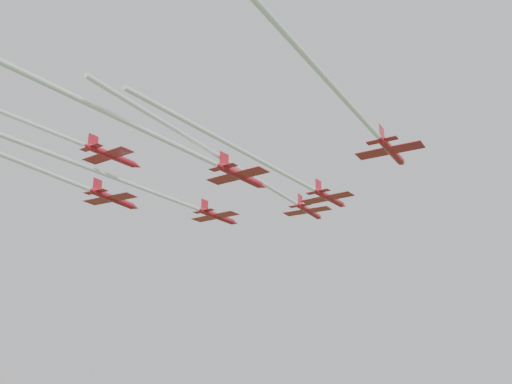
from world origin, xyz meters
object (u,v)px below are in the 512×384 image
Objects in this scene: jet_row3_left at (55,176)px; jet_lead at (268,186)px; jet_row2_left at (149,191)px; jet_row3_right at (350,105)px; jet_row4_left at (35,125)px; jet_row2_right at (293,178)px; jet_row3_mid at (167,141)px.

jet_lead is at bearing 41.32° from jet_row3_left.
jet_row2_left is 1.13× the size of jet_row3_right.
jet_row3_right is 37.12m from jet_row4_left.
jet_row2_left is 1.25× the size of jet_row4_left.
jet_row2_left is 13.42m from jet_row3_left.
jet_row3_right reaches higher than jet_row2_left.
jet_row4_left is at bearing -123.31° from jet_row2_right.
jet_row3_mid is 1.10× the size of jet_row3_right.
jet_row4_left is at bearing -141.00° from jet_row3_mid.
jet_row3_mid is at bearing -91.42° from jet_lead.
jet_row3_left is 15.36m from jet_row4_left.
jet_row3_left is 0.88× the size of jet_row3_mid.
jet_lead is at bearing 49.85° from jet_row2_left.
jet_row3_mid is 15.74m from jet_row4_left.
jet_row3_mid is (22.97, -0.40, -0.74)m from jet_row3_left.
jet_lead is 0.96× the size of jet_row2_left.
jet_row2_right is at bearing 57.11° from jet_row4_left.
jet_row2_right is at bearing 71.23° from jet_row3_mid.
jet_row3_left is 1.08× the size of jet_row4_left.
jet_row3_right is at bearing -47.08° from jet_lead.
jet_lead is 10.40m from jet_row2_right.
jet_row3_left is 22.98m from jet_row3_mid.
jet_row3_left reaches higher than jet_row3_mid.
jet_lead reaches higher than jet_row3_mid.
jet_row2_right is 0.79× the size of jet_row3_mid.
jet_row3_right is (36.14, -6.23, 0.12)m from jet_row2_left.
jet_row2_left is 1.17× the size of jet_row3_left.
jet_lead is at bearing 133.60° from jet_row3_right.
jet_row3_right is (22.44, 3.76, -0.65)m from jet_row3_mid.
jet_lead reaches higher than jet_row4_left.
jet_row2_right is at bearing 24.00° from jet_row3_left.
jet_row3_right is 1.11× the size of jet_row4_left.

